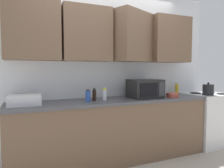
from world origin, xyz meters
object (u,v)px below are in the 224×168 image
Objects in this scene: bottle_yellow_mustard at (177,89)px; bottle_clear_tall at (105,94)px; bottle_soy_dark at (94,95)px; bottle_blue_cleaner at (88,96)px; dish_rack at (24,100)px; microwave at (145,89)px; kettle at (208,89)px; bowl_ceramic_small at (173,95)px; stove_range at (208,119)px.

bottle_clear_tall is at bearing -172.21° from bottle_yellow_mustard.
bottle_blue_cleaner is at bearing -152.43° from bottle_soy_dark.
bottle_yellow_mustard is at bearing 6.96° from bottle_soy_dark.
bottle_blue_cleaner is (0.78, -0.07, 0.02)m from dish_rack.
bottle_soy_dark is (-0.81, 0.01, -0.06)m from microwave.
kettle is 0.53× the size of dish_rack.
bottle_soy_dark reaches higher than dish_rack.
bottle_soy_dark is (-1.95, 0.15, -0.02)m from kettle.
bottle_blue_cleaner is at bearing -177.03° from microwave.
kettle reaches higher than bowl_ceramic_small.
dish_rack is at bearing 176.67° from bowl_ceramic_small.
kettle is 1.04× the size of bowl_ceramic_small.
stove_range is 2.29m from bottle_blue_cleaner.
bottle_clear_tall is at bearing 174.26° from bowl_ceramic_small.
bottle_soy_dark is (0.89, -0.01, 0.02)m from dish_rack.
bottle_soy_dark reaches higher than stove_range.
microwave is 0.81m from bottle_soy_dark.
kettle is 1.81m from bottle_clear_tall.
stove_range is at bearing 39.47° from kettle.
bottle_blue_cleaner is at bearing -168.30° from bottle_clear_tall.
bottle_clear_tall is (0.26, 0.05, 0.00)m from bottle_blue_cleaner.
bottle_yellow_mustard is at bearing 137.19° from kettle.
microwave reaches higher than stove_range.
dish_rack is at bearing 175.09° from bottle_blue_cleaner.
kettle is at bearing -2.88° from bowl_ceramic_small.
stove_range is at bearing -0.17° from bottle_clear_tall.
bottle_clear_tall is (1.04, -0.01, 0.02)m from dish_rack.
stove_range is at bearing 6.79° from bowl_ceramic_small.
stove_range is at bearing -0.38° from dish_rack.
bottle_blue_cleaner is at bearing 177.42° from kettle.
dish_rack is 2.22× the size of bottle_clear_tall.
stove_range is 1.44m from microwave.
stove_range is 2.19m from bottle_soy_dark.
dish_rack is 2.14m from bowl_ceramic_small.
bottle_clear_tall reaches higher than stove_range.
bowl_ceramic_small is at bearing -5.18° from bottle_soy_dark.
bottle_blue_cleaner reaches higher than dish_rack.
dish_rack is (-1.70, 0.02, -0.08)m from microwave.
dish_rack is (-3.01, 0.02, 0.51)m from stove_range.
bottle_yellow_mustard reaches higher than bowl_ceramic_small.
bottle_blue_cleaner reaches higher than stove_range.
bottle_yellow_mustard reaches higher than dish_rack.
bottle_soy_dark is 0.86× the size of bottle_yellow_mustard.
bottle_clear_tall is at bearing 175.38° from kettle.
bottle_clear_tall is 1.10m from bowl_ceramic_small.
bottle_soy_dark is at bearing -173.04° from bottle_yellow_mustard.
bottle_soy_dark is at bearing -0.74° from dish_rack.
stove_range is 0.79m from bottle_yellow_mustard.
stove_range is 4.49× the size of kettle.
bottle_clear_tall is (-1.80, 0.15, -0.02)m from kettle.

